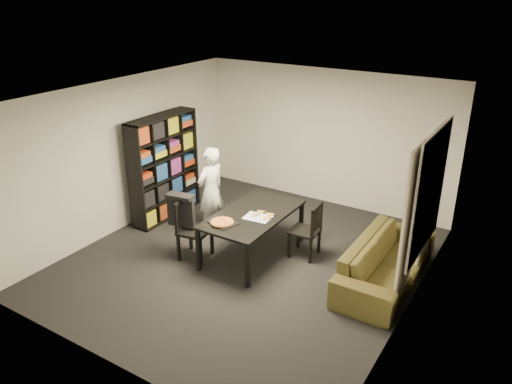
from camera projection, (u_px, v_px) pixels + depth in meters
The scene contains 16 objects.
room at pixel (246, 183), 7.34m from camera, with size 5.01×5.51×2.61m.
window_pane at pixel (430, 192), 6.52m from camera, with size 0.02×1.40×1.60m, color black.
window_frame at pixel (430, 192), 6.52m from camera, with size 0.03×1.52×1.72m, color white.
curtain_left at pixel (409, 230), 6.29m from camera, with size 0.03×0.70×2.25m, color beige.
curtain_right at pixel (430, 201), 7.11m from camera, with size 0.03×0.70×2.25m, color beige.
bookshelf at pixel (164, 167), 8.99m from camera, with size 0.35×1.50×1.90m, color black.
dining_table at pixel (253, 217), 7.75m from camera, with size 0.97×1.75×0.73m.
chair_left at pixel (189, 225), 7.75m from camera, with size 0.52×0.52×0.97m.
chair_right at pixel (310, 227), 7.75m from camera, with size 0.45×0.45×0.91m.
draped_jacket at pixel (181, 209), 7.70m from camera, with size 0.46×0.26×0.53m.
person at pixel (211, 191), 8.41m from camera, with size 0.57×0.37×1.55m, color white.
baking_tray at pixel (223, 223), 7.41m from camera, with size 0.40×0.32×0.01m, color black.
pepperoni_pizza at pixel (222, 222), 7.38m from camera, with size 0.35×0.35×0.03m.
kitchen_towel at pixel (258, 217), 7.58m from camera, with size 0.40×0.30×0.01m, color white.
pizza_slices at pixel (263, 215), 7.64m from camera, with size 0.37×0.31×0.01m, color #D78643, non-canonical shape.
sofa at pixel (386, 262), 7.18m from camera, with size 2.19×0.86×0.64m, color #453B1B.
Camera 1 is at (3.72, -5.71, 4.04)m, focal length 35.00 mm.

